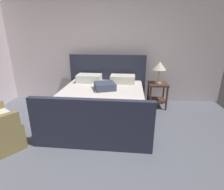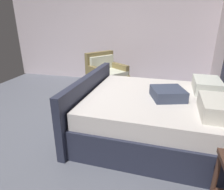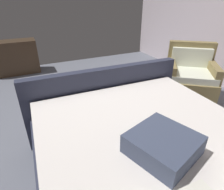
# 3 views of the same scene
# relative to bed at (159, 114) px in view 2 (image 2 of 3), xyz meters

# --- Properties ---
(ground_plane) EXTENTS (5.44, 5.27, 0.02)m
(ground_plane) POSITION_rel_bed_xyz_m (0.15, -1.48, -0.36)
(ground_plane) COLOR slate
(wall_side_left) EXTENTS (0.12, 5.39, 2.64)m
(wall_side_left) POSITION_rel_bed_xyz_m (-2.63, -1.48, 0.97)
(wall_side_left) COLOR silver
(wall_side_left) RESTS_ON ground
(bed) EXTENTS (1.95, 2.18, 1.23)m
(bed) POSITION_rel_bed_xyz_m (0.00, 0.00, 0.00)
(bed) COLOR #2A2E40
(bed) RESTS_ON ground
(armchair) EXTENTS (1.02, 1.02, 0.90)m
(armchair) POSITION_rel_bed_xyz_m (-1.59, -1.22, -0.01)
(armchair) COLOR olive
(armchair) RESTS_ON ground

